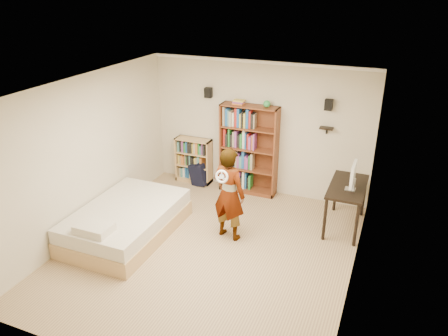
{
  "coord_description": "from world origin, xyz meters",
  "views": [
    {
      "loc": [
        2.53,
        -5.47,
        4.11
      ],
      "look_at": [
        0.03,
        0.6,
        1.25
      ],
      "focal_mm": 35.0,
      "sensor_mm": 36.0,
      "label": 1
    }
  ],
  "objects_px": {
    "daybed": "(126,218)",
    "person": "(229,194)",
    "low_bookshelf": "(194,160)",
    "tall_bookshelf": "(249,150)",
    "computer_desk": "(345,206)"
  },
  "relations": [
    {
      "from": "tall_bookshelf",
      "to": "computer_desk",
      "type": "bearing_deg",
      "value": -18.73
    },
    {
      "from": "low_bookshelf",
      "to": "computer_desk",
      "type": "distance_m",
      "value": 3.41
    },
    {
      "from": "daybed",
      "to": "tall_bookshelf",
      "type": "bearing_deg",
      "value": 60.06
    },
    {
      "from": "daybed",
      "to": "person",
      "type": "height_order",
      "value": "person"
    },
    {
      "from": "daybed",
      "to": "person",
      "type": "distance_m",
      "value": 1.83
    },
    {
      "from": "low_bookshelf",
      "to": "daybed",
      "type": "relative_size",
      "value": 0.45
    },
    {
      "from": "low_bookshelf",
      "to": "tall_bookshelf",
      "type": "bearing_deg",
      "value": -1.05
    },
    {
      "from": "tall_bookshelf",
      "to": "computer_desk",
      "type": "relative_size",
      "value": 1.53
    },
    {
      "from": "tall_bookshelf",
      "to": "daybed",
      "type": "xyz_separation_m",
      "value": [
        -1.38,
        -2.39,
        -0.6
      ]
    },
    {
      "from": "person",
      "to": "daybed",
      "type": "bearing_deg",
      "value": 31.97
    },
    {
      "from": "tall_bookshelf",
      "to": "low_bookshelf",
      "type": "xyz_separation_m",
      "value": [
        -1.26,
        0.02,
        -0.43
      ]
    },
    {
      "from": "person",
      "to": "low_bookshelf",
      "type": "bearing_deg",
      "value": -37.92
    },
    {
      "from": "low_bookshelf",
      "to": "person",
      "type": "distance_m",
      "value": 2.39
    },
    {
      "from": "daybed",
      "to": "computer_desk",
      "type": "bearing_deg",
      "value": 26.16
    },
    {
      "from": "computer_desk",
      "to": "person",
      "type": "height_order",
      "value": "person"
    }
  ]
}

